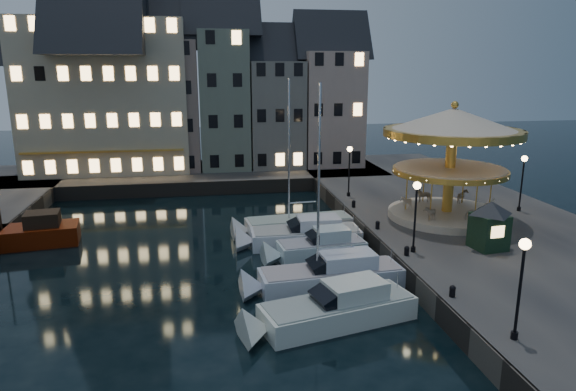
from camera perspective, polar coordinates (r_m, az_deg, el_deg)
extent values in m
plane|color=black|center=(28.46, 0.69, -10.24)|extent=(160.00, 160.00, 0.00)
cube|color=#474442|center=(38.25, 20.15, -3.64)|extent=(16.00, 56.00, 1.30)
cube|color=#474442|center=(54.76, -12.87, 2.04)|extent=(44.00, 12.00, 1.30)
cube|color=#47423A|center=(35.06, 8.66, -4.50)|extent=(0.15, 44.00, 1.30)
cube|color=#47423A|center=(48.82, -10.89, 0.70)|extent=(48.00, 0.15, 1.30)
cylinder|color=black|center=(22.76, 23.85, -14.02)|extent=(0.28, 0.28, 0.30)
cylinder|color=black|center=(22.03, 24.30, -9.98)|extent=(0.12, 0.12, 3.80)
sphere|color=#FFD18C|center=(21.32, 24.85, -4.92)|extent=(0.44, 0.44, 0.44)
cylinder|color=black|center=(30.80, 13.73, -5.82)|extent=(0.28, 0.28, 0.30)
cylinder|color=black|center=(30.26, 13.92, -2.70)|extent=(0.12, 0.12, 3.80)
sphere|color=#FFD18C|center=(29.75, 14.15, 1.08)|extent=(0.44, 0.44, 0.44)
cylinder|color=black|center=(42.98, 6.73, 0.14)|extent=(0.28, 0.28, 0.30)
cylinder|color=black|center=(42.60, 6.80, 2.43)|extent=(0.12, 0.12, 3.80)
sphere|color=#FFD18C|center=(42.23, 6.88, 5.15)|extent=(0.44, 0.44, 0.44)
cylinder|color=black|center=(42.00, 24.27, -1.36)|extent=(0.28, 0.28, 0.30)
cylinder|color=black|center=(41.61, 24.51, 0.97)|extent=(0.12, 0.12, 3.80)
sphere|color=#FFD18C|center=(41.24, 24.80, 3.74)|extent=(0.44, 0.44, 0.44)
cylinder|color=black|center=(25.53, 17.79, -10.23)|extent=(0.28, 0.28, 0.40)
sphere|color=black|center=(25.44, 17.83, -9.78)|extent=(0.30, 0.30, 0.30)
cylinder|color=black|center=(30.13, 13.05, -6.13)|extent=(0.28, 0.28, 0.40)
sphere|color=black|center=(30.05, 13.07, -5.74)|extent=(0.30, 0.30, 0.30)
cylinder|color=black|center=(34.54, 9.91, -3.36)|extent=(0.28, 0.28, 0.40)
sphere|color=black|center=(34.47, 9.93, -3.01)|extent=(0.30, 0.30, 0.30)
cylinder|color=black|center=(39.55, 7.30, -1.02)|extent=(0.28, 0.28, 0.40)
sphere|color=black|center=(39.50, 7.31, -0.72)|extent=(0.30, 0.30, 0.30)
cube|color=tan|center=(57.69, -24.68, 7.90)|extent=(5.00, 8.00, 11.00)
cube|color=slate|center=(56.49, -19.33, 8.79)|extent=(5.60, 8.00, 12.00)
cube|color=gray|center=(55.77, -13.16, 9.67)|extent=(6.20, 8.00, 13.00)
cube|color=slate|center=(55.68, -7.18, 10.43)|extent=(5.00, 8.00, 14.00)
cube|color=slate|center=(56.29, -1.52, 9.04)|extent=(5.60, 8.00, 11.00)
cube|color=tan|center=(57.40, 4.55, 9.60)|extent=(6.20, 8.00, 12.00)
cube|color=#BDB194|center=(56.39, -19.41, 10.31)|extent=(16.00, 9.00, 15.00)
cube|color=silver|center=(24.86, 5.55, -12.94)|extent=(7.70, 4.12, 1.30)
cube|color=gray|center=(24.57, 5.59, -11.54)|extent=(7.30, 3.84, 0.10)
cube|color=silver|center=(24.79, 7.42, -10.26)|extent=(3.14, 2.44, 0.80)
cube|color=black|center=(24.17, 4.37, -11.10)|extent=(1.60, 1.95, 0.96)
cube|color=silver|center=(28.40, 4.79, -9.35)|extent=(7.90, 2.83, 1.30)
cube|color=gray|center=(28.15, 4.81, -8.10)|extent=(7.50, 2.62, 0.10)
cube|color=silver|center=(28.28, 6.64, -7.10)|extent=(3.06, 1.92, 0.80)
cube|color=black|center=(27.84, 3.60, -7.59)|extent=(1.40, 1.69, 0.99)
cylinder|color=silver|center=(26.40, 3.44, 2.25)|extent=(0.14, 0.14, 10.44)
cube|color=silver|center=(32.53, 3.73, -6.23)|extent=(5.61, 2.64, 1.30)
cube|color=gray|center=(32.30, 3.75, -5.11)|extent=(5.33, 2.45, 0.10)
cube|color=silver|center=(32.37, 4.85, -4.29)|extent=(2.21, 1.77, 0.80)
cube|color=black|center=(32.06, 3.02, -4.63)|extent=(1.12, 1.55, 0.84)
cube|color=silver|center=(34.83, 1.96, -4.82)|extent=(7.37, 2.59, 1.30)
cube|color=gray|center=(34.62, 1.97, -3.77)|extent=(7.00, 2.39, 0.10)
cube|color=silver|center=(34.65, 3.41, -3.02)|extent=(2.82, 1.89, 0.80)
cube|color=black|center=(34.42, 1.01, -3.29)|extent=(1.26, 1.73, 0.96)
cube|color=silver|center=(37.36, 1.24, -3.49)|extent=(7.86, 2.92, 1.30)
cube|color=gray|center=(37.17, 1.25, -2.51)|extent=(7.46, 2.71, 0.10)
cylinder|color=silver|center=(35.84, 0.10, 5.34)|extent=(0.14, 0.14, 10.36)
cube|color=#561402|center=(39.00, -27.63, -4.23)|extent=(7.72, 3.60, 1.50)
cube|color=black|center=(38.42, -25.64, -2.39)|extent=(2.41, 2.07, 0.99)
cylinder|color=beige|center=(38.19, 17.18, -2.01)|extent=(8.16, 8.16, 0.51)
cylinder|color=gold|center=(37.43, 17.56, 3.02)|extent=(0.71, 0.71, 6.32)
cylinder|color=beige|center=(37.44, 17.55, 2.87)|extent=(7.55, 7.55, 0.18)
cylinder|color=gold|center=(37.48, 17.53, 2.59)|extent=(7.83, 7.83, 0.36)
cone|color=beige|center=(36.98, 17.93, 7.99)|extent=(9.38, 9.38, 1.63)
cylinder|color=gold|center=(37.07, 17.83, 6.66)|extent=(9.38, 9.38, 0.51)
sphere|color=gold|center=(36.90, 18.05, 9.56)|extent=(0.51, 0.51, 0.51)
imported|color=beige|center=(39.99, 20.23, -0.41)|extent=(1.70, 1.23, 1.02)
cube|color=black|center=(32.39, 21.42, -3.75)|extent=(1.96, 1.96, 2.09)
pyramid|color=black|center=(31.91, 21.71, -0.61)|extent=(2.79, 2.79, 0.79)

